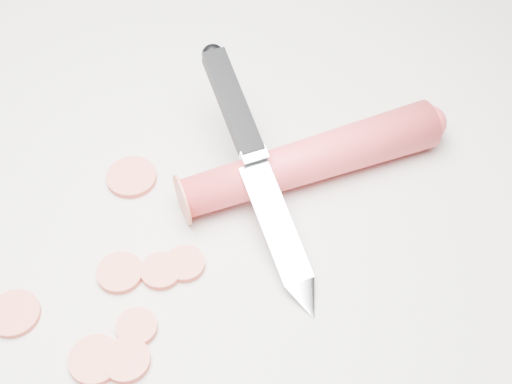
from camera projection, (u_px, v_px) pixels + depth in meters
The scene contains 11 objects.
ground at pixel (182, 244), 0.55m from camera, with size 2.40×2.40×0.00m, color beige.
carrot at pixel (311, 160), 0.58m from camera, with size 0.04×0.04×0.22m, color red.
carrot_slice_0 at pixel (161, 271), 0.53m from camera, with size 0.03×0.03×0.01m, color #E16246.
carrot_slice_1 at pixel (95, 360), 0.49m from camera, with size 0.04×0.04×0.01m, color #E16246.
carrot_slice_2 at pixel (185, 264), 0.54m from camera, with size 0.03×0.03×0.01m, color #E16246.
carrot_slice_3 at pixel (120, 273), 0.53m from camera, with size 0.03×0.03×0.01m, color #E16246.
carrot_slice_4 at pixel (137, 327), 0.51m from camera, with size 0.03×0.03×0.01m, color #E16246.
carrot_slice_5 at pixel (132, 177), 0.59m from camera, with size 0.04×0.04×0.01m, color #E16246.
carrot_slice_7 at pixel (14, 314), 0.51m from camera, with size 0.04×0.04×0.01m, color #E16246.
carrot_slice_8 at pixel (127, 360), 0.49m from camera, with size 0.03×0.03×0.01m, color #E16246.
kitchen_knife at pixel (260, 170), 0.54m from camera, with size 0.20×0.15×0.08m, color silver, non-canonical shape.
Camera 1 is at (0.22, -0.22, 0.46)m, focal length 50.00 mm.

